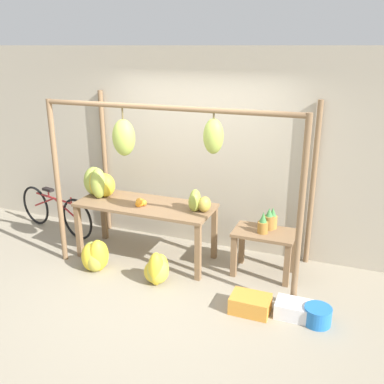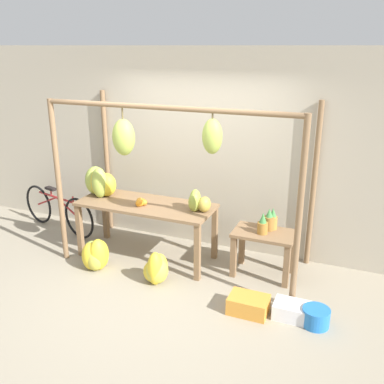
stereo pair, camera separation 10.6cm
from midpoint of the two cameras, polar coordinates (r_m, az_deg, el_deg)
The scene contains 15 objects.
ground_plane at distance 5.28m, azimuth -4.22°, elevation -13.14°, with size 20.00×20.00×0.00m, color gray.
shop_wall_back at distance 6.04m, azimuth 1.99°, elevation 5.55°, with size 8.00×0.08×2.80m.
stall_awning at distance 5.14m, azimuth -2.45°, elevation 4.81°, with size 3.18×1.29×2.18m.
display_table_main at distance 5.80m, azimuth -5.64°, elevation -2.48°, with size 1.85×0.73×0.79m.
display_table_side at distance 5.50m, azimuth 10.09°, elevation -6.67°, with size 0.77×0.48×0.60m.
banana_pile_on_table at distance 6.11m, azimuth -11.60°, elevation 1.21°, with size 0.51×0.44×0.43m.
orange_pile at distance 5.68m, azimuth -6.28°, elevation -1.37°, with size 0.16×0.18×0.10m.
pineapple_cluster at distance 5.43m, azimuth 10.65°, elevation -3.95°, with size 0.21×0.31×0.28m.
banana_pile_ground_left at distance 5.80m, azimuth -12.27°, elevation -8.27°, with size 0.42×0.40×0.44m.
banana_pile_ground_right at distance 5.37m, azimuth -4.18°, elevation -10.30°, with size 0.41×0.39×0.44m.
fruit_crate_white at distance 4.91m, azimuth 8.17°, elevation -14.64°, with size 0.43×0.31×0.19m.
blue_bucket at distance 4.87m, azimuth 16.80°, elevation -15.68°, with size 0.29×0.29×0.20m.
parked_bicycle at distance 7.06m, azimuth -17.06°, elevation -2.30°, with size 1.62×0.44×0.69m.
papaya_pile at distance 5.44m, azimuth 1.35°, elevation -1.33°, with size 0.33×0.27×0.27m.
fruit_crate_purple at distance 4.92m, azimuth 13.80°, elevation -15.11°, with size 0.39×0.28×0.17m.
Camera 2 is at (2.11, -3.95, 2.80)m, focal length 40.00 mm.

